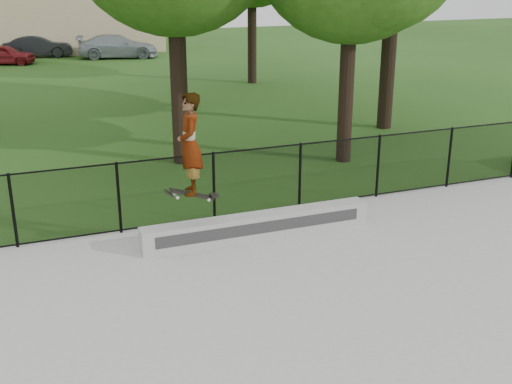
{
  "coord_description": "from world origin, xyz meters",
  "views": [
    {
      "loc": [
        -5.8,
        -6.36,
        5.19
      ],
      "look_at": [
        -1.71,
        4.2,
        1.2
      ],
      "focal_mm": 45.0,
      "sensor_mm": 36.0,
      "label": 1
    }
  ],
  "objects_px": {
    "car_b": "(38,46)",
    "car_c": "(118,46)",
    "skater_airborne": "(190,146)",
    "grind_ledge": "(258,225)",
    "car_a": "(4,55)"
  },
  "relations": [
    {
      "from": "grind_ledge",
      "to": "car_c",
      "type": "distance_m",
      "value": 28.43
    },
    {
      "from": "car_b",
      "to": "car_c",
      "type": "distance_m",
      "value": 4.89
    },
    {
      "from": "car_a",
      "to": "car_b",
      "type": "relative_size",
      "value": 0.9
    },
    {
      "from": "grind_ledge",
      "to": "car_a",
      "type": "height_order",
      "value": "car_a"
    },
    {
      "from": "car_a",
      "to": "skater_airborne",
      "type": "relative_size",
      "value": 1.54
    },
    {
      "from": "car_b",
      "to": "car_c",
      "type": "relative_size",
      "value": 0.83
    },
    {
      "from": "skater_airborne",
      "to": "car_b",
      "type": "bearing_deg",
      "value": 91.82
    },
    {
      "from": "grind_ledge",
      "to": "car_a",
      "type": "bearing_deg",
      "value": 98.81
    },
    {
      "from": "skater_airborne",
      "to": "car_a",
      "type": "bearing_deg",
      "value": 96.01
    },
    {
      "from": "car_c",
      "to": "skater_airborne",
      "type": "relative_size",
      "value": 2.06
    },
    {
      "from": "grind_ledge",
      "to": "car_a",
      "type": "relative_size",
      "value": 1.47
    },
    {
      "from": "car_c",
      "to": "skater_airborne",
      "type": "height_order",
      "value": "skater_airborne"
    },
    {
      "from": "car_c",
      "to": "skater_airborne",
      "type": "bearing_deg",
      "value": -174.96
    },
    {
      "from": "car_a",
      "to": "car_c",
      "type": "distance_m",
      "value": 6.41
    },
    {
      "from": "grind_ledge",
      "to": "skater_airborne",
      "type": "relative_size",
      "value": 2.26
    }
  ]
}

